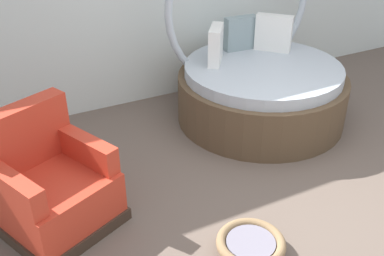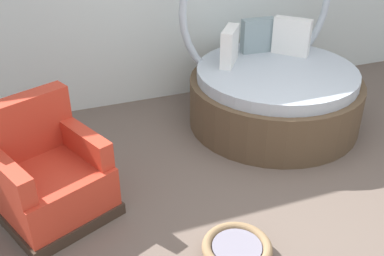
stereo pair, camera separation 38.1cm
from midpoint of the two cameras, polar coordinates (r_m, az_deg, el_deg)
The scene contains 4 objects.
ground_plane at distance 3.87m, azimuth 9.54°, elevation -10.10°, with size 8.00×8.00×0.02m, color #66564C.
round_daybed at distance 4.99m, azimuth 6.22°, elevation 5.74°, with size 1.82×1.82×2.06m.
red_armchair at distance 3.72m, azimuth -20.29°, elevation -7.10°, with size 1.05×1.05×0.94m.
pet_basket at distance 3.41m, azimuth 4.14°, elevation -14.66°, with size 0.51×0.51×0.13m.
Camera 1 is at (-2.05, -2.23, 2.48)m, focal length 42.37 mm.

